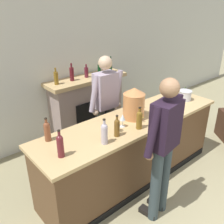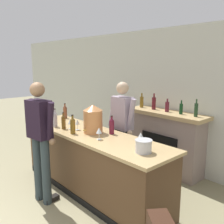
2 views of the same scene
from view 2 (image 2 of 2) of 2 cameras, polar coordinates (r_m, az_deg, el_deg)
wall_back_panel at (r=5.12m, az=12.45°, el=2.97°), size 12.00×0.07×2.75m
bar_counter at (r=4.13m, az=-4.86°, el=-11.40°), size 2.97×0.79×1.00m
fireplace_stone at (r=4.97m, az=12.19°, el=-6.43°), size 1.60×0.52×1.50m
person_customer at (r=3.81m, az=-16.06°, el=-5.60°), size 0.65×0.35×1.82m
person_bartender at (r=4.36m, az=2.30°, el=-3.48°), size 0.66×0.31×1.77m
copper_dispenser at (r=3.91m, az=-4.37°, el=-1.54°), size 0.30×0.34×0.45m
ice_bucket_steel at (r=3.11m, az=7.23°, el=-7.74°), size 0.21×0.21×0.16m
wine_bottle_merlot_tall at (r=4.88m, az=-14.87°, el=-0.28°), size 0.07×0.07×0.32m
wine_bottle_chardonnay_pale at (r=5.02m, az=-10.68°, el=0.12°), size 0.08×0.08×0.30m
wine_bottle_port_short at (r=4.39m, az=-12.90°, el=-1.48°), size 0.08×0.08×0.32m
wine_bottle_rose_blush at (r=3.85m, az=-0.07°, el=-3.15°), size 0.08×0.08×0.29m
wine_bottle_riesling_slim at (r=3.91m, az=-8.97°, el=-2.99°), size 0.08×0.08×0.30m
wine_bottle_cabernet_heavy at (r=4.22m, az=-11.02°, el=-2.14°), size 0.07×0.07×0.28m
wine_glass_front_left at (r=3.58m, az=-2.98°, el=-4.34°), size 0.08×0.08×0.18m
wine_glass_near_bucket at (r=4.11m, az=-7.91°, el=-2.36°), size 0.07×0.07×0.18m
wine_glass_front_right at (r=3.41m, az=6.58°, el=-5.40°), size 0.08×0.08×0.16m
wine_glass_back_row at (r=4.20m, az=-9.50°, el=-2.18°), size 0.08×0.08×0.18m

